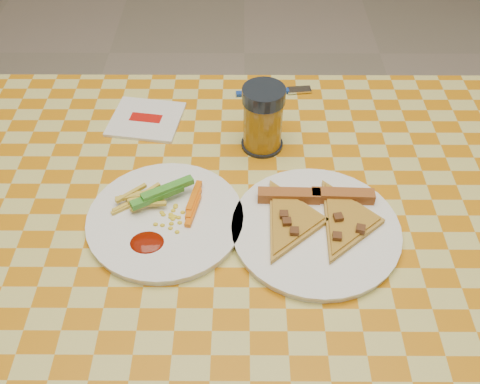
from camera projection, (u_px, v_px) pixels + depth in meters
name	position (u px, v px, depth m)	size (l,w,h in m)	color
table	(248.00, 260.00, 0.90)	(1.28, 0.88, 0.76)	silver
plate_left	(166.00, 220.00, 0.85)	(0.24, 0.24, 0.01)	white
plate_right	(315.00, 230.00, 0.84)	(0.26, 0.26, 0.01)	white
fries_veggies	(160.00, 207.00, 0.85)	(0.16, 0.15, 0.04)	#E8C849
pizza_slices	(317.00, 217.00, 0.84)	(0.22, 0.20, 0.02)	#B59337
drink_glass	(263.00, 119.00, 0.95)	(0.08, 0.08, 0.12)	black
napkin	(146.00, 119.00, 1.04)	(0.15, 0.14, 0.01)	white
fork	(275.00, 91.00, 1.10)	(0.16, 0.04, 0.01)	navy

